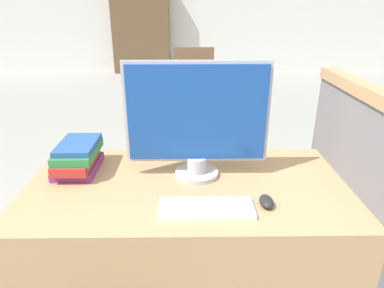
% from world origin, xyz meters
% --- Properties ---
extents(wall_back, '(12.00, 0.06, 2.80)m').
position_xyz_m(wall_back, '(0.00, 6.97, 1.40)').
color(wall_back, white).
rests_on(wall_back, ground_plane).
extents(desk, '(1.34, 0.72, 0.73)m').
position_xyz_m(desk, '(0.00, 0.36, 0.36)').
color(desk, tan).
rests_on(desk, ground_plane).
extents(carrel_divider, '(0.07, 0.77, 1.14)m').
position_xyz_m(carrel_divider, '(0.70, 0.39, 0.58)').
color(carrel_divider, slate).
rests_on(carrel_divider, ground_plane).
extents(monitor, '(0.60, 0.19, 0.50)m').
position_xyz_m(monitor, '(0.04, 0.43, 0.98)').
color(monitor, '#B7B7BC').
rests_on(monitor, desk).
extents(keyboard, '(0.35, 0.13, 0.02)m').
position_xyz_m(keyboard, '(0.07, 0.16, 0.73)').
color(keyboard, white).
rests_on(keyboard, desk).
extents(mouse, '(0.05, 0.09, 0.04)m').
position_xyz_m(mouse, '(0.30, 0.18, 0.74)').
color(mouse, '#262626').
rests_on(mouse, desk).
extents(book_stack, '(0.18, 0.27, 0.14)m').
position_xyz_m(book_stack, '(-0.49, 0.48, 0.79)').
color(book_stack, '#7A3384').
rests_on(book_stack, desk).
extents(far_chair, '(0.44, 0.44, 0.98)m').
position_xyz_m(far_chair, '(0.08, 2.80, 0.53)').
color(far_chair, brown).
rests_on(far_chair, ground_plane).
extents(bookshelf_far, '(1.19, 0.32, 1.90)m').
position_xyz_m(bookshelf_far, '(-0.98, 6.73, 0.95)').
color(bookshelf_far, brown).
rests_on(bookshelf_far, ground_plane).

